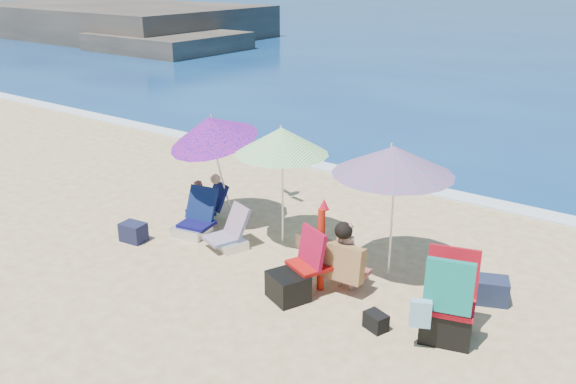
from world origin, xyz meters
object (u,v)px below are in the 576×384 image
Objects in this scene: umbrella_striped at (282,141)px; chair_rainbow at (230,237)px; person_center at (344,257)px; umbrella_blue at (211,129)px; person_left at (202,200)px; furled_umbrella at (322,241)px; umbrella_turquoise at (393,160)px; camp_chair_left at (294,279)px; camp_chair_right at (447,309)px; chair_navy at (195,222)px.

chair_rainbow is at bearing -130.05° from umbrella_striped.
umbrella_striped is 2.14m from person_center.
umbrella_striped is 1.75m from chair_rainbow.
umbrella_blue reaches higher than person_left.
furled_umbrella reaches higher than chair_rainbow.
chair_rainbow is at bearing -162.97° from umbrella_turquoise.
camp_chair_left is (-0.18, -0.40, -0.46)m from furled_umbrella.
umbrella_turquoise is 2.12m from camp_chair_left.
chair_rainbow is 0.67× the size of camp_chair_right.
person_center is at bearing -10.63° from person_left.
chair_rainbow is at bearing -34.21° from umbrella_blue.
chair_rainbow is 0.75× the size of person_center.
chair_navy is at bearing 164.52° from camp_chair_left.
person_left is at bearing 165.19° from furled_umbrella.
person_center is (3.02, -0.65, -1.19)m from umbrella_blue.
umbrella_striped is 3.62m from camp_chair_right.
chair_navy is 0.95× the size of person_left.
person_center is (-0.26, -0.80, -1.23)m from umbrella_turquoise.
person_left is (-2.84, 1.19, 0.10)m from camp_chair_left.
chair_navy is at bearing 173.49° from furled_umbrella.
umbrella_turquoise is 3.64m from chair_navy.
chair_rainbow is (0.87, -0.59, -1.51)m from umbrella_blue.
camp_chair_left is at bearing -22.77° from person_left.
chair_rainbow is at bearing 178.29° from person_center.
furled_umbrella is 1.62× the size of person_left.
umbrella_striped is 0.95× the size of umbrella_blue.
chair_rainbow is 2.18m from person_center.
chair_navy is at bearing 175.66° from chair_rainbow.
camp_chair_right is (2.05, 0.28, 0.14)m from camp_chair_left.
furled_umbrella is at bearing -7.45° from chair_rainbow.
person_center reaches higher than person_left.
umbrella_striped is 2.37× the size of person_left.
person_left is (-1.12, 0.55, 0.20)m from chair_rainbow.
person_left is (-4.89, 0.92, -0.04)m from camp_chair_right.
umbrella_turquoise reaches higher than person_center.
person_center is (-1.62, 0.30, 0.08)m from camp_chair_right.
furled_umbrella is 1.70× the size of chair_navy.
umbrella_turquoise is at bearing 2.58° from umbrella_blue.
umbrella_blue is 4.91m from camp_chair_right.
chair_navy is at bearing 177.56° from person_center.
umbrella_blue reaches higher than person_center.
umbrella_striped reaches higher than camp_chair_left.
camp_chair_left is at bearing -126.42° from person_center.
furled_umbrella is 3.14m from person_left.
furled_umbrella is at bearing -33.70° from umbrella_striped.
chair_navy is 4.62m from camp_chair_right.
furled_umbrella is 0.63m from camp_chair_left.
camp_chair_left is at bearing -172.32° from camp_chair_right.
umbrella_turquoise is 2.79× the size of chair_rainbow.
camp_chair_right is at bearing -5.35° from chair_navy.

